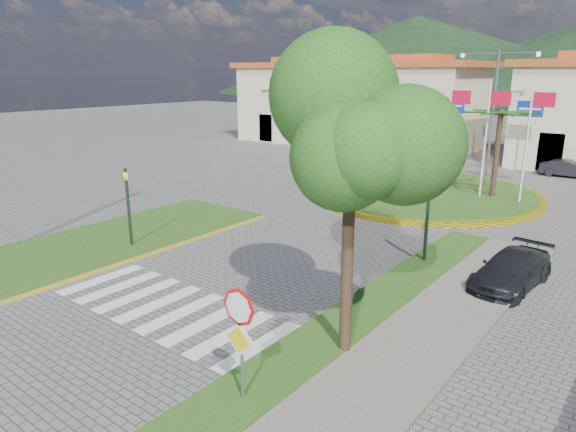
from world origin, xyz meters
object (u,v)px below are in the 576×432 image
Objects in this scene: car_side_right at (512,270)px; car_dark_b at (568,169)px; car_dark_a at (408,146)px; white_van at (394,145)px; deciduous_tree at (351,144)px; stop_sign at (240,328)px; roundabout_island at (422,192)px.

car_dark_b is at bearing 101.23° from car_side_right.
car_side_right is (14.97, -24.01, -0.02)m from car_dark_a.
white_van is 29.22m from car_side_right.
deciduous_tree is 28.12m from car_dark_b.
stop_sign is 36.75m from white_van.
roundabout_island reaches higher than car_side_right.
car_dark_b is (0.46, 30.78, -1.23)m from stop_sign.
car_side_right is at bearing 73.50° from deciduous_tree.
roundabout_island is 3.14× the size of white_van.
stop_sign is at bearing -76.27° from roundabout_island.
deciduous_tree is 34.49m from white_van.
car_side_right is at bearing -176.37° from car_dark_b.
roundabout_island is 3.66× the size of car_dark_a.
deciduous_tree is 1.68× the size of white_van.
roundabout_island is at bearing -124.93° from white_van.
stop_sign is at bearing -167.54° from car_dark_a.
deciduous_tree is at bearing 178.03° from car_dark_b.
stop_sign is 36.06m from car_dark_a.
car_side_right is at bearing -123.11° from white_van.
car_side_right is (2.16, -20.92, 0.01)m from car_dark_b.
deciduous_tree is 1.96× the size of car_dark_a.
deciduous_tree reaches higher than car_side_right.
white_van is (-13.74, 34.06, -1.23)m from stop_sign.
car_dark_a is (-7.45, 13.83, 0.42)m from roundabout_island.
car_dark_a reaches higher than car_dark_b.
roundabout_island is 20.69m from stop_sign.
deciduous_tree reaches higher than stop_sign.
white_van is 14.58m from car_dark_b.
roundabout_island is 1.87× the size of deciduous_tree.
roundabout_island is 4.79× the size of stop_sign.
car_dark_b is (-0.14, 27.74, -4.62)m from deciduous_tree.
car_dark_b is (5.35, 10.74, 0.38)m from roundabout_island.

